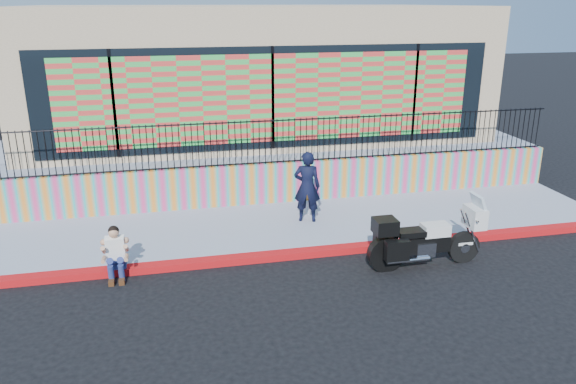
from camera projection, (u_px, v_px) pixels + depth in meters
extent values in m
plane|color=black|center=(309.00, 256.00, 12.51)|extent=(90.00, 90.00, 0.00)
cube|color=#B10D0C|center=(310.00, 253.00, 12.48)|extent=(16.00, 0.30, 0.15)
cube|color=#939AB0|center=(293.00, 225.00, 14.01)|extent=(16.00, 3.00, 0.15)
cube|color=#EA3D7E|center=(280.00, 182.00, 15.28)|extent=(16.00, 0.20, 1.10)
cube|color=#939AB0|center=(250.00, 142.00, 20.02)|extent=(16.00, 10.00, 1.25)
cube|color=tan|center=(250.00, 68.00, 18.99)|extent=(14.00, 8.00, 4.00)
cube|color=black|center=(273.00, 98.00, 15.40)|extent=(12.60, 0.04, 2.80)
cube|color=red|center=(273.00, 99.00, 15.38)|extent=(11.48, 0.02, 2.40)
cylinder|color=black|center=(463.00, 247.00, 12.11)|extent=(0.69, 0.15, 0.69)
cylinder|color=black|center=(386.00, 255.00, 11.74)|extent=(0.69, 0.15, 0.69)
cube|color=black|center=(426.00, 243.00, 11.86)|extent=(1.00, 0.29, 0.36)
cube|color=silver|center=(423.00, 248.00, 11.89)|extent=(0.42, 0.36, 0.32)
cube|color=silver|center=(435.00, 230.00, 11.81)|extent=(0.58, 0.34, 0.25)
cube|color=black|center=(411.00, 233.00, 11.70)|extent=(0.58, 0.36, 0.13)
cube|color=silver|center=(475.00, 217.00, 11.92)|extent=(0.32, 0.55, 0.44)
cube|color=silver|center=(478.00, 202.00, 11.82)|extent=(0.19, 0.48, 0.36)
cube|color=black|center=(385.00, 226.00, 11.51)|extent=(0.46, 0.44, 0.32)
cube|color=black|center=(397.00, 250.00, 11.39)|extent=(0.51, 0.19, 0.42)
cube|color=black|center=(385.00, 238.00, 11.97)|extent=(0.51, 0.19, 0.42)
cube|color=silver|center=(464.00, 243.00, 12.07)|extent=(0.34, 0.17, 0.06)
imported|color=black|center=(307.00, 187.00, 13.83)|extent=(0.75, 0.60, 1.79)
cube|color=navy|center=(117.00, 263.00, 11.61)|extent=(0.36, 0.28, 0.18)
cube|color=white|center=(115.00, 248.00, 11.46)|extent=(0.38, 0.27, 0.54)
sphere|color=tan|center=(114.00, 233.00, 11.31)|extent=(0.21, 0.21, 0.21)
cube|color=#472814|center=(112.00, 282.00, 11.24)|extent=(0.11, 0.26, 0.10)
cube|color=#472814|center=(122.00, 281.00, 11.28)|extent=(0.11, 0.26, 0.10)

